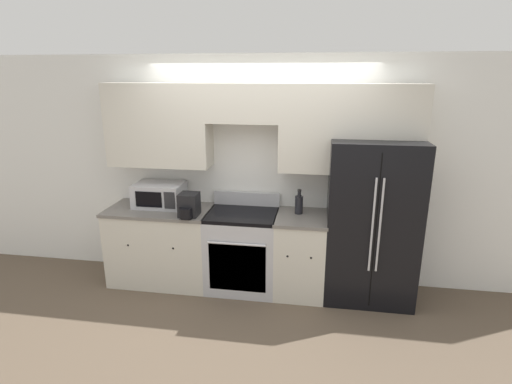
{
  "coord_description": "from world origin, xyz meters",
  "views": [
    {
      "loc": [
        0.66,
        -3.79,
        2.39
      ],
      "look_at": [
        0.0,
        0.31,
        1.16
      ],
      "focal_mm": 28.0,
      "sensor_mm": 36.0,
      "label": 1
    }
  ],
  "objects_px": {
    "refrigerator": "(371,221)",
    "bottle": "(299,204)",
    "oven_range": "(243,250)",
    "microwave": "(160,195)"
  },
  "relations": [
    {
      "from": "oven_range",
      "to": "bottle",
      "type": "distance_m",
      "value": 0.84
    },
    {
      "from": "bottle",
      "to": "oven_range",
      "type": "bearing_deg",
      "value": -172.04
    },
    {
      "from": "microwave",
      "to": "bottle",
      "type": "height_order",
      "value": "same"
    },
    {
      "from": "refrigerator",
      "to": "bottle",
      "type": "xyz_separation_m",
      "value": [
        -0.78,
        0.05,
        0.14
      ]
    },
    {
      "from": "oven_range",
      "to": "microwave",
      "type": "distance_m",
      "value": 1.15
    },
    {
      "from": "microwave",
      "to": "bottle",
      "type": "distance_m",
      "value": 1.61
    },
    {
      "from": "refrigerator",
      "to": "bottle",
      "type": "height_order",
      "value": "refrigerator"
    },
    {
      "from": "oven_range",
      "to": "microwave",
      "type": "xyz_separation_m",
      "value": [
        -0.99,
        0.09,
        0.58
      ]
    },
    {
      "from": "refrigerator",
      "to": "microwave",
      "type": "bearing_deg",
      "value": 178.62
    },
    {
      "from": "oven_range",
      "to": "refrigerator",
      "type": "height_order",
      "value": "refrigerator"
    }
  ]
}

